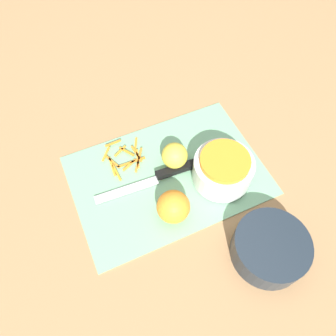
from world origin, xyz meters
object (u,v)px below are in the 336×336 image
Objects in this scene: lemon at (175,156)px; bowl_dark at (270,248)px; knife at (167,174)px; orange_left at (173,207)px; bowl_speckled at (223,169)px.

bowl_dark is at bearing 106.40° from lemon.
knife is 0.05m from lemon.
bowl_dark is at bearing 117.41° from knife.
bowl_dark is 2.44× the size of lemon.
bowl_speckled is at bearing -164.75° from orange_left.
knife is (0.12, -0.26, -0.02)m from bowl_dark.
bowl_dark is 0.59× the size of knife.
bowl_dark is 0.29m from knife.
lemon reaches higher than bowl_dark.
orange_left is 0.14m from lemon.
orange_left is at bearing 63.93° from lemon.
knife is at bearing -65.72° from bowl_dark.
knife is (0.12, -0.06, -0.03)m from bowl_speckled.
lemon is (0.09, -0.09, -0.01)m from bowl_speckled.
bowl_speckled is 0.12m from lemon.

